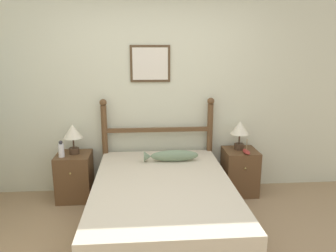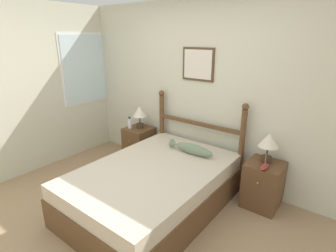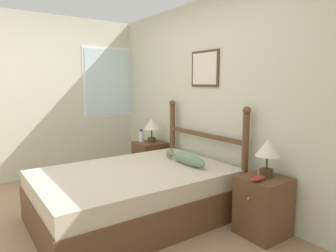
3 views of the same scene
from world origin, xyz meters
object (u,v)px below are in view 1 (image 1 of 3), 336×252
nightstand_right (240,171)px  bottle (61,150)px  bed (163,207)px  nightstand_left (75,176)px  table_lamp_right (240,130)px  model_boat (246,152)px  table_lamp_left (73,133)px  fish_pillow (171,156)px

nightstand_right → bottle: 2.27m
bed → nightstand_left: (-1.06, 0.86, 0.02)m
table_lamp_right → model_boat: table_lamp_right is taller
bottle → model_boat: size_ratio=1.03×
bed → table_lamp_left: size_ratio=5.63×
fish_pillow → model_boat: bearing=6.1°
table_lamp_left → model_boat: (2.14, -0.16, -0.24)m
nightstand_left → bottle: (-0.12, -0.09, 0.39)m
nightstand_left → nightstand_right: bearing=0.0°
fish_pillow → table_lamp_left: bearing=167.5°
nightstand_left → fish_pillow: fish_pillow is taller
nightstand_right → nightstand_left: bearing=180.0°
bed → bottle: size_ratio=10.26×
nightstand_left → table_lamp_left: bearing=70.1°
bed → model_boat: size_ratio=10.59×
fish_pillow → bed: bearing=-102.8°
bed → nightstand_left: 1.36m
nightstand_right → model_boat: 0.35m
bed → bottle: bearing=146.8°
table_lamp_right → fish_pillow: 0.98m
table_lamp_right → nightstand_left: bearing=-178.8°
nightstand_right → bottle: (-2.24, -0.09, 0.39)m
nightstand_left → model_boat: bearing=-3.6°
model_boat → fish_pillow: (-0.95, -0.10, 0.00)m
model_boat → fish_pillow: bearing=-173.9°
nightstand_left → table_lamp_right: 2.18m
fish_pillow → table_lamp_right: bearing=17.3°
bottle → model_boat: (2.27, -0.05, -0.07)m
nightstand_right → model_boat: size_ratio=2.97×
nightstand_right → bottle: size_ratio=2.87×
table_lamp_right → fish_pillow: table_lamp_right is taller
nightstand_right → fish_pillow: 1.00m
bottle → model_boat: bearing=-1.3°
table_lamp_left → fish_pillow: 1.24m
bed → bottle: bottle is taller
bed → model_boat: bearing=33.5°
table_lamp_left → bottle: (-0.13, -0.11, -0.17)m
bed → table_lamp_right: size_ratio=5.63×
nightstand_right → fish_pillow: bearing=-165.5°
bottle → bed: bearing=-33.2°
bed → nightstand_left: nightstand_left is taller
nightstand_right → bed: bearing=-141.1°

